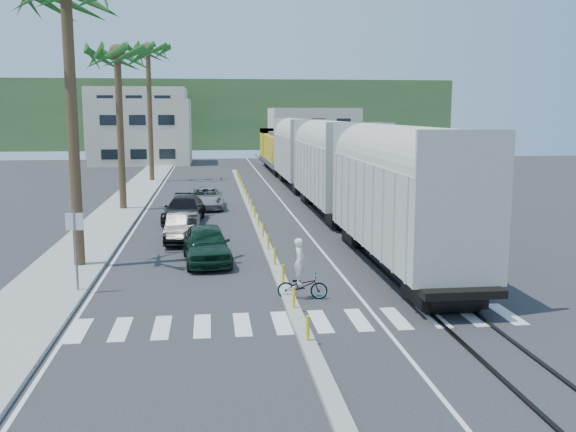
% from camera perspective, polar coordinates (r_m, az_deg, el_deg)
% --- Properties ---
extents(ground, '(140.00, 140.00, 0.00)m').
position_cam_1_polar(ground, '(21.76, 0.16, -7.77)').
color(ground, '#28282B').
rests_on(ground, ground).
extents(sidewalk, '(3.00, 90.00, 0.15)m').
position_cam_1_polar(sidewalk, '(46.47, -14.19, 1.13)').
color(sidewalk, gray).
rests_on(sidewalk, ground).
extents(rails, '(1.56, 100.00, 0.06)m').
position_cam_1_polar(rails, '(49.64, 1.91, 1.85)').
color(rails, black).
rests_on(rails, ground).
extents(median, '(0.45, 60.00, 0.85)m').
position_cam_1_polar(median, '(41.17, -3.26, 0.41)').
color(median, gray).
rests_on(median, ground).
extents(crosswalk, '(14.00, 2.20, 0.01)m').
position_cam_1_polar(crosswalk, '(19.87, 0.88, -9.41)').
color(crosswalk, silver).
rests_on(crosswalk, ground).
extents(lane_markings, '(9.42, 90.00, 0.01)m').
position_cam_1_polar(lane_markings, '(46.10, -6.33, 1.20)').
color(lane_markings, silver).
rests_on(lane_markings, ground).
extents(freight_train, '(3.00, 60.94, 5.85)m').
position_cam_1_polar(freight_train, '(46.26, 2.53, 4.89)').
color(freight_train, '#ACAA9D').
rests_on(freight_train, ground).
extents(palm_trees, '(3.50, 37.20, 13.75)m').
position_cam_1_polar(palm_trees, '(43.94, -14.60, 14.71)').
color(palm_trees, brown).
rests_on(palm_trees, ground).
extents(street_sign, '(0.60, 0.08, 3.00)m').
position_cam_1_polar(street_sign, '(23.55, -18.39, -1.99)').
color(street_sign, slate).
rests_on(street_sign, ground).
extents(buildings, '(38.00, 27.00, 10.00)m').
position_cam_1_polar(buildings, '(92.41, -9.38, 7.81)').
color(buildings, beige).
rests_on(buildings, ground).
extents(hillside, '(80.00, 20.00, 12.00)m').
position_cam_1_polar(hillside, '(120.69, -5.76, 8.95)').
color(hillside, '#385628').
rests_on(hillside, ground).
extents(car_lead, '(2.67, 5.03, 1.61)m').
position_cam_1_polar(car_lead, '(27.60, -7.27, -2.47)').
color(car_lead, black).
rests_on(car_lead, ground).
extents(car_second, '(1.81, 4.47, 1.44)m').
position_cam_1_polar(car_second, '(32.25, -9.36, -0.99)').
color(car_second, black).
rests_on(car_second, ground).
extents(car_third, '(3.15, 5.59, 1.50)m').
position_cam_1_polar(car_third, '(37.87, -9.22, 0.56)').
color(car_third, black).
rests_on(car_third, ground).
extents(car_rear, '(2.51, 5.10, 1.39)m').
position_cam_1_polar(car_rear, '(43.34, -7.32, 1.60)').
color(car_rear, '#9D9FA2').
rests_on(car_rear, ground).
extents(cyclist, '(1.15, 1.91, 2.12)m').
position_cam_1_polar(cyclist, '(22.10, 1.23, -5.70)').
color(cyclist, '#9EA0A5').
rests_on(cyclist, ground).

